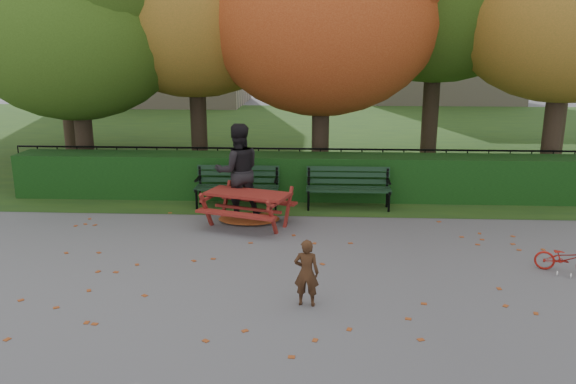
{
  "coord_description": "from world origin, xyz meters",
  "views": [
    {
      "loc": [
        0.42,
        -8.06,
        3.42
      ],
      "look_at": [
        -0.07,
        1.16,
        1.0
      ],
      "focal_mm": 35.0,
      "sensor_mm": 36.0,
      "label": 1
    }
  ],
  "objects_px": {
    "bench_right": "(348,185)",
    "bicycle": "(566,258)",
    "bench_left": "(237,183)",
    "picnic_table": "(248,200)",
    "adult": "(238,171)",
    "child": "(306,273)"
  },
  "relations": [
    {
      "from": "bench_right",
      "to": "bicycle",
      "type": "distance_m",
      "value": 4.69
    },
    {
      "from": "bench_left",
      "to": "picnic_table",
      "type": "distance_m",
      "value": 1.44
    },
    {
      "from": "adult",
      "to": "bicycle",
      "type": "distance_m",
      "value": 6.09
    },
    {
      "from": "child",
      "to": "picnic_table",
      "type": "bearing_deg",
      "value": -64.47
    },
    {
      "from": "bench_left",
      "to": "bench_right",
      "type": "height_order",
      "value": "same"
    },
    {
      "from": "bench_right",
      "to": "bicycle",
      "type": "bearing_deg",
      "value": -47.27
    },
    {
      "from": "bench_left",
      "to": "adult",
      "type": "bearing_deg",
      "value": -80.42
    },
    {
      "from": "adult",
      "to": "picnic_table",
      "type": "bearing_deg",
      "value": 96.46
    },
    {
      "from": "bench_right",
      "to": "bicycle",
      "type": "relative_size",
      "value": 2.01
    },
    {
      "from": "bench_left",
      "to": "picnic_table",
      "type": "height_order",
      "value": "bench_left"
    },
    {
      "from": "bench_right",
      "to": "adult",
      "type": "height_order",
      "value": "adult"
    },
    {
      "from": "bench_left",
      "to": "picnic_table",
      "type": "bearing_deg",
      "value": -74.16
    },
    {
      "from": "bench_right",
      "to": "child",
      "type": "xyz_separation_m",
      "value": [
        -0.8,
        -4.76,
        -0.05
      ]
    },
    {
      "from": "child",
      "to": "adult",
      "type": "relative_size",
      "value": 0.48
    },
    {
      "from": "bicycle",
      "to": "bench_right",
      "type": "bearing_deg",
      "value": 67.33
    },
    {
      "from": "bench_right",
      "to": "child",
      "type": "bearing_deg",
      "value": -99.55
    },
    {
      "from": "picnic_table",
      "to": "bicycle",
      "type": "distance_m",
      "value": 5.59
    },
    {
      "from": "bench_left",
      "to": "picnic_table",
      "type": "xyz_separation_m",
      "value": [
        0.39,
        -1.39,
        0.01
      ]
    },
    {
      "from": "child",
      "to": "adult",
      "type": "height_order",
      "value": "adult"
    },
    {
      "from": "bench_right",
      "to": "picnic_table",
      "type": "distance_m",
      "value": 2.44
    },
    {
      "from": "bench_left",
      "to": "bicycle",
      "type": "height_order",
      "value": "bench_left"
    },
    {
      "from": "bench_right",
      "to": "adult",
      "type": "distance_m",
      "value": 2.44
    }
  ]
}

